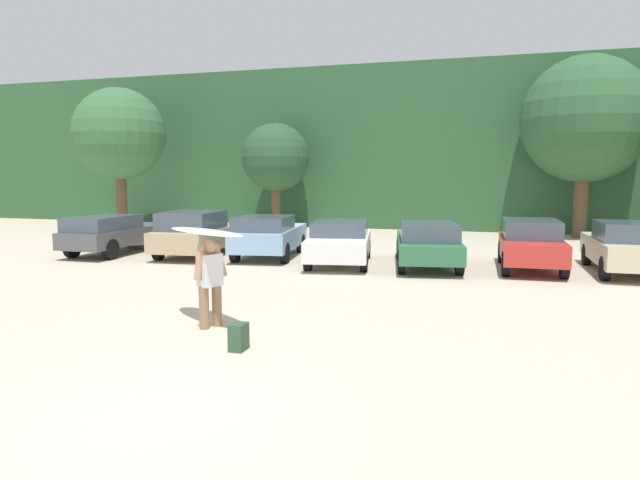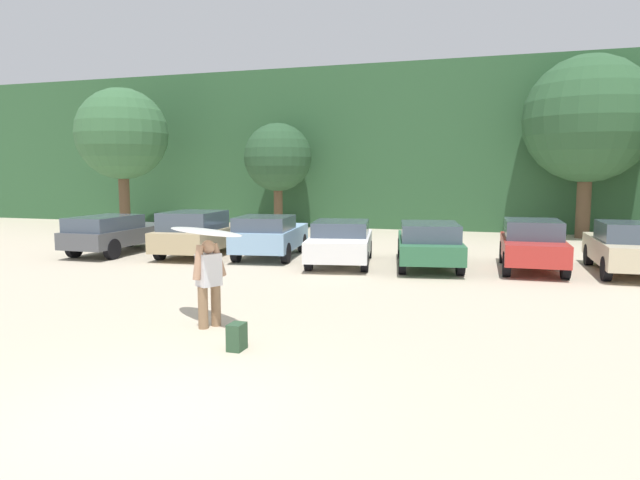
% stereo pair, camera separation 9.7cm
% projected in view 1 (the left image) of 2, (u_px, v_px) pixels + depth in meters
% --- Properties ---
extents(ground_plane, '(120.00, 120.00, 0.00)m').
position_uv_depth(ground_plane, '(161.00, 415.00, 6.93)').
color(ground_plane, beige).
extents(hillside_ridge, '(108.00, 12.00, 8.53)m').
position_uv_depth(hillside_ridge, '(432.00, 151.00, 34.59)').
color(hillside_ridge, '#2D5633').
rests_on(hillside_ridge, ground_plane).
extents(tree_center, '(4.71, 4.71, 7.30)m').
position_uv_depth(tree_center, '(119.00, 134.00, 29.49)').
color(tree_center, brown).
rests_on(tree_center, ground_plane).
extents(tree_ridge_back, '(3.49, 3.49, 5.48)m').
position_uv_depth(tree_ridge_back, '(276.00, 158.00, 29.29)').
color(tree_ridge_back, brown).
rests_on(tree_ridge_back, ground_plane).
extents(tree_right, '(5.61, 5.61, 8.10)m').
position_uv_depth(tree_right, '(585.00, 120.00, 25.29)').
color(tree_right, brown).
rests_on(tree_right, ground_plane).
extents(parked_car_dark_gray, '(1.84, 4.82, 1.41)m').
position_uv_depth(parked_car_dark_gray, '(115.00, 233.00, 20.72)').
color(parked_car_dark_gray, '#4C4F54').
rests_on(parked_car_dark_gray, ground_plane).
extents(parked_car_tan, '(2.28, 4.62, 1.60)m').
position_uv_depth(parked_car_tan, '(198.00, 233.00, 20.19)').
color(parked_car_tan, tan).
rests_on(parked_car_tan, ground_plane).
extents(parked_car_sky_blue, '(2.42, 4.33, 1.49)m').
position_uv_depth(parked_car_sky_blue, '(268.00, 235.00, 19.69)').
color(parked_car_sky_blue, '#84ADD1').
rests_on(parked_car_sky_blue, ground_plane).
extents(parked_car_white, '(2.62, 4.54, 1.38)m').
position_uv_depth(parked_car_white, '(340.00, 241.00, 18.41)').
color(parked_car_white, white).
rests_on(parked_car_white, ground_plane).
extents(parked_car_forest_green, '(2.62, 4.88, 1.41)m').
position_uv_depth(parked_car_forest_green, '(428.00, 243.00, 17.76)').
color(parked_car_forest_green, '#2D6642').
rests_on(parked_car_forest_green, ground_plane).
extents(parked_car_red, '(1.88, 3.96, 1.52)m').
position_uv_depth(parked_car_red, '(531.00, 243.00, 17.21)').
color(parked_car_red, '#B72D28').
rests_on(parked_car_red, ground_plane).
extents(parked_car_champagne, '(2.06, 4.33, 1.53)m').
position_uv_depth(parked_car_champagne, '(629.00, 247.00, 16.52)').
color(parked_car_champagne, beige).
rests_on(parked_car_champagne, ground_plane).
extents(person_adult, '(0.48, 0.71, 1.67)m').
position_uv_depth(person_adult, '(210.00, 278.00, 10.75)').
color(person_adult, '#8C6B4C').
rests_on(person_adult, ground_plane).
extents(surfboard_white, '(2.36, 1.76, 0.08)m').
position_uv_depth(surfboard_white, '(205.00, 232.00, 10.73)').
color(surfboard_white, white).
extents(backpack_dropped, '(0.24, 0.34, 0.45)m').
position_uv_depth(backpack_dropped, '(239.00, 337.00, 9.43)').
color(backpack_dropped, '#2D4C33').
rests_on(backpack_dropped, ground_plane).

